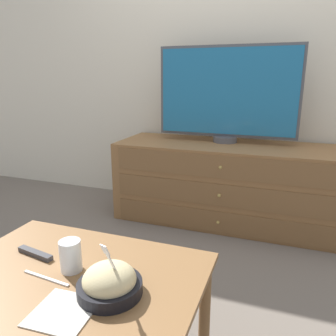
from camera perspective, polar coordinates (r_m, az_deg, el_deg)
ground_plane at (r=2.94m, az=10.67°, el=-6.31°), size 12.00×12.00×0.00m
wall_back at (r=2.77m, az=12.18°, el=19.78°), size 12.00×0.05×2.60m
dresser at (r=2.54m, az=10.16°, el=-2.60°), size 1.66×0.59×0.60m
tv at (r=2.52m, az=10.30°, el=12.58°), size 1.04×0.18×0.71m
coffee_table at (r=1.22m, az=-15.92°, el=-19.84°), size 0.86×0.59×0.45m
takeout_bowl at (r=1.05m, az=-10.13°, el=-19.06°), size 0.20×0.20×0.19m
drink_cup at (r=1.18m, az=-16.57°, el=-14.72°), size 0.07×0.07×0.11m
napkin at (r=1.04m, az=-17.78°, el=-22.72°), size 0.18×0.18×0.00m
knife at (r=1.19m, az=-20.46°, el=-17.53°), size 0.19×0.03×0.01m
remote_control at (r=1.33m, az=-22.12°, el=-13.61°), size 0.16×0.05×0.02m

